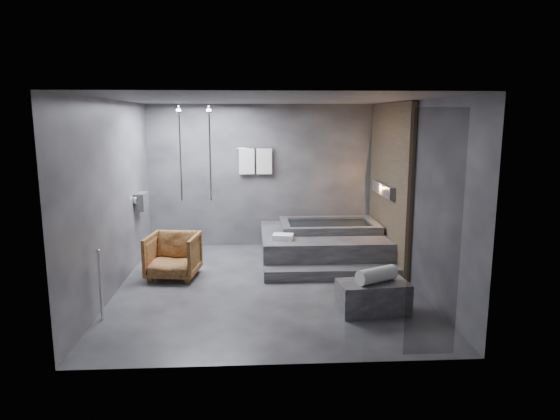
{
  "coord_description": "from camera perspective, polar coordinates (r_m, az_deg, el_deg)",
  "views": [
    {
      "loc": [
        -0.22,
        -7.33,
        2.56
      ],
      "look_at": [
        0.21,
        0.3,
        1.12
      ],
      "focal_mm": 32.0,
      "sensor_mm": 36.0,
      "label": 1
    }
  ],
  "objects": [
    {
      "name": "deck_towel",
      "position": [
        8.49,
        0.34,
        -3.09
      ],
      "size": [
        0.38,
        0.31,
        0.09
      ],
      "primitive_type": "cube",
      "rotation": [
        0.0,
        0.0,
        -0.18
      ],
      "color": "white",
      "rests_on": "tub_deck"
    },
    {
      "name": "concrete_bench",
      "position": [
        6.82,
        10.57,
        -9.74
      ],
      "size": [
        0.96,
        0.59,
        0.41
      ],
      "primitive_type": "cube",
      "rotation": [
        0.0,
        0.0,
        0.1
      ],
      "color": "#333336",
      "rests_on": "ground"
    },
    {
      "name": "room",
      "position": [
        7.64,
        1.41,
        4.42
      ],
      "size": [
        5.0,
        5.04,
        2.82
      ],
      "color": "#2B2B2E",
      "rests_on": "ground"
    },
    {
      "name": "tub_deck",
      "position": [
        9.17,
        4.85,
        -3.99
      ],
      "size": [
        2.2,
        2.0,
        0.5
      ],
      "primitive_type": "cube",
      "color": "#303032",
      "rests_on": "ground"
    },
    {
      "name": "driftwood_chair",
      "position": [
        8.21,
        -12.12,
        -5.14
      ],
      "size": [
        0.87,
        0.89,
        0.72
      ],
      "primitive_type": "imported",
      "rotation": [
        0.0,
        0.0,
        -0.14
      ],
      "color": "#472811",
      "rests_on": "ground"
    },
    {
      "name": "rolled_towel",
      "position": [
        6.71,
        10.98,
        -7.3
      ],
      "size": [
        0.6,
        0.44,
        0.2
      ],
      "primitive_type": "cylinder",
      "rotation": [
        0.0,
        1.57,
        0.48
      ],
      "color": "white",
      "rests_on": "concrete_bench"
    },
    {
      "name": "tub_step",
      "position": [
        8.09,
        6.0,
        -7.19
      ],
      "size": [
        2.2,
        0.36,
        0.18
      ],
      "primitive_type": "cube",
      "color": "#303032",
      "rests_on": "ground"
    }
  ]
}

